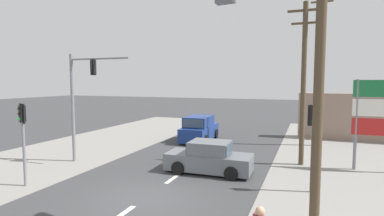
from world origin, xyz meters
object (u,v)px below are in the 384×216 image
(utility_pole_background_right, at_px, (320,64))
(pedestal_signal_right_kerb, at_px, (313,134))
(sedan_receding_far, at_px, (209,158))
(utility_pole_foreground_right, at_px, (314,55))
(shopping_plaza_sign, at_px, (376,112))
(utility_pole_midground_right, at_px, (303,81))
(traffic_signal_mast, at_px, (80,94))
(pedestal_signal_left_kerb, at_px, (23,131))
(suv_crossing_left, at_px, (199,129))

(utility_pole_background_right, bearing_deg, pedestal_signal_right_kerb, -92.50)
(sedan_receding_far, bearing_deg, pedestal_signal_right_kerb, -13.07)
(utility_pole_foreground_right, height_order, shopping_plaza_sign, utility_pole_foreground_right)
(utility_pole_background_right, relative_size, shopping_plaza_sign, 2.39)
(utility_pole_midground_right, distance_m, pedestal_signal_right_kerb, 4.70)
(utility_pole_foreground_right, relative_size, shopping_plaza_sign, 2.08)
(traffic_signal_mast, height_order, shopping_plaza_sign, traffic_signal_mast)
(utility_pole_foreground_right, distance_m, shopping_plaza_sign, 9.33)
(traffic_signal_mast, bearing_deg, utility_pole_background_right, 37.56)
(utility_pole_foreground_right, relative_size, utility_pole_midground_right, 1.11)
(utility_pole_foreground_right, bearing_deg, utility_pole_background_right, 87.85)
(traffic_signal_mast, height_order, sedan_receding_far, traffic_signal_mast)
(traffic_signal_mast, relative_size, pedestal_signal_left_kerb, 1.69)
(utility_pole_midground_right, height_order, sedan_receding_far, utility_pole_midground_right)
(utility_pole_background_right, bearing_deg, utility_pole_foreground_right, -92.15)
(pedestal_signal_right_kerb, height_order, sedan_receding_far, pedestal_signal_right_kerb)
(utility_pole_midground_right, height_order, pedestal_signal_left_kerb, utility_pole_midground_right)
(suv_crossing_left, bearing_deg, utility_pole_foreground_right, -58.74)
(utility_pole_foreground_right, distance_m, pedestal_signal_left_kerb, 11.66)
(utility_pole_midground_right, relative_size, traffic_signal_mast, 1.44)
(utility_pole_midground_right, relative_size, utility_pole_background_right, 0.78)
(shopping_plaza_sign, relative_size, sedan_receding_far, 1.07)
(shopping_plaza_sign, bearing_deg, suv_crossing_left, 158.31)
(utility_pole_background_right, distance_m, suv_crossing_left, 9.72)
(utility_pole_midground_right, height_order, utility_pole_background_right, utility_pole_background_right)
(traffic_signal_mast, bearing_deg, utility_pole_midground_right, 18.74)
(suv_crossing_left, bearing_deg, traffic_signal_mast, -115.74)
(pedestal_signal_left_kerb, relative_size, suv_crossing_left, 0.77)
(pedestal_signal_right_kerb, relative_size, suv_crossing_left, 0.77)
(sedan_receding_far, distance_m, suv_crossing_left, 8.09)
(utility_pole_background_right, height_order, suv_crossing_left, utility_pole_background_right)
(utility_pole_foreground_right, bearing_deg, traffic_signal_mast, 158.47)
(utility_pole_midground_right, xyz_separation_m, pedestal_signal_left_kerb, (-10.93, -7.84, -2.12))
(utility_pole_background_right, bearing_deg, pedestal_signal_left_kerb, -131.41)
(utility_pole_background_right, height_order, pedestal_signal_left_kerb, utility_pole_background_right)
(utility_pole_midground_right, bearing_deg, suv_crossing_left, 149.58)
(utility_pole_foreground_right, height_order, pedestal_signal_right_kerb, utility_pole_foreground_right)
(utility_pole_foreground_right, height_order, pedestal_signal_left_kerb, utility_pole_foreground_right)
(utility_pole_midground_right, distance_m, sedan_receding_far, 6.47)
(pedestal_signal_right_kerb, bearing_deg, sedan_receding_far, 166.93)
(traffic_signal_mast, relative_size, pedestal_signal_right_kerb, 1.69)
(utility_pole_foreground_right, relative_size, utility_pole_background_right, 0.87)
(utility_pole_midground_right, xyz_separation_m, shopping_plaza_sign, (3.40, 0.05, -1.56))
(utility_pole_background_right, relative_size, pedestal_signal_right_kerb, 3.08)
(pedestal_signal_left_kerb, xyz_separation_m, suv_crossing_left, (3.51, 12.19, -1.53))
(utility_pole_midground_right, height_order, pedestal_signal_right_kerb, utility_pole_midground_right)
(pedestal_signal_left_kerb, xyz_separation_m, sedan_receding_far, (6.72, 4.77, -1.71))
(utility_pole_foreground_right, xyz_separation_m, sedan_receding_far, (-4.60, 5.43, -4.45))
(utility_pole_background_right, height_order, traffic_signal_mast, utility_pole_background_right)
(pedestal_signal_left_kerb, height_order, sedan_receding_far, pedestal_signal_left_kerb)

